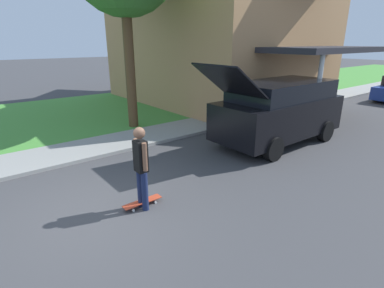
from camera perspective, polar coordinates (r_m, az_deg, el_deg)
ground_plane at (r=6.32m, az=-18.12°, el=-12.30°), size 120.00×120.00×0.00m
lawn at (r=15.59m, az=-8.23°, el=7.15°), size 10.00×80.00×0.08m
sidewalk at (r=12.09m, az=2.51°, el=3.94°), size 1.80×80.00×0.10m
house at (r=17.20m, az=4.44°, el=23.77°), size 13.12×8.61×8.77m
suv_parked at (r=10.05m, az=16.27°, el=6.19°), size 2.07×5.19×2.65m
skateboarder at (r=5.83m, az=-9.67°, el=-3.96°), size 0.41×0.22×1.69m
skateboard at (r=6.28m, az=-9.43°, el=-10.85°), size 0.20×0.83×0.10m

